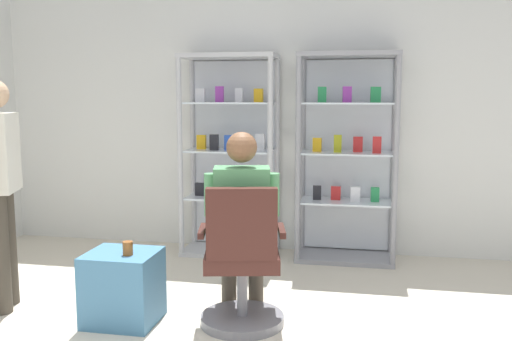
{
  "coord_description": "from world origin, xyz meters",
  "views": [
    {
      "loc": [
        0.7,
        -2.39,
        1.52
      ],
      "look_at": [
        -0.04,
        1.38,
        1.0
      ],
      "focal_mm": 38.97,
      "sensor_mm": 36.0,
      "label": 1
    }
  ],
  "objects_px": {
    "storage_crate": "(123,287)",
    "display_cabinet_right": "(347,156)",
    "seated_shopkeeper": "(242,216)",
    "tea_glass": "(128,248)",
    "display_cabinet_left": "(231,154)",
    "office_chair": "(242,270)"
  },
  "relations": [
    {
      "from": "tea_glass",
      "to": "office_chair",
      "type": "bearing_deg",
      "value": 8.55
    },
    {
      "from": "display_cabinet_right",
      "to": "tea_glass",
      "type": "bearing_deg",
      "value": -126.14
    },
    {
      "from": "display_cabinet_right",
      "to": "office_chair",
      "type": "distance_m",
      "value": 1.93
    },
    {
      "from": "display_cabinet_left",
      "to": "tea_glass",
      "type": "height_order",
      "value": "display_cabinet_left"
    },
    {
      "from": "display_cabinet_right",
      "to": "seated_shopkeeper",
      "type": "xyz_separation_m",
      "value": [
        -0.64,
        -1.58,
        -0.25
      ]
    },
    {
      "from": "storage_crate",
      "to": "tea_glass",
      "type": "relative_size",
      "value": 5.36
    },
    {
      "from": "tea_glass",
      "to": "seated_shopkeeper",
      "type": "bearing_deg",
      "value": 20.97
    },
    {
      "from": "storage_crate",
      "to": "display_cabinet_right",
      "type": "bearing_deg",
      "value": 51.88
    },
    {
      "from": "office_chair",
      "to": "storage_crate",
      "type": "height_order",
      "value": "office_chair"
    },
    {
      "from": "display_cabinet_right",
      "to": "tea_glass",
      "type": "height_order",
      "value": "display_cabinet_right"
    },
    {
      "from": "office_chair",
      "to": "tea_glass",
      "type": "bearing_deg",
      "value": -171.45
    },
    {
      "from": "display_cabinet_left",
      "to": "tea_glass",
      "type": "bearing_deg",
      "value": -97.74
    },
    {
      "from": "display_cabinet_left",
      "to": "office_chair",
      "type": "xyz_separation_m",
      "value": [
        0.49,
        -1.74,
        -0.57
      ]
    },
    {
      "from": "office_chair",
      "to": "seated_shopkeeper",
      "type": "xyz_separation_m",
      "value": [
        -0.03,
        0.16,
        0.32
      ]
    },
    {
      "from": "seated_shopkeeper",
      "to": "display_cabinet_right",
      "type": "bearing_deg",
      "value": 67.81
    },
    {
      "from": "display_cabinet_left",
      "to": "display_cabinet_right",
      "type": "relative_size",
      "value": 1.0
    },
    {
      "from": "display_cabinet_left",
      "to": "seated_shopkeeper",
      "type": "height_order",
      "value": "display_cabinet_left"
    },
    {
      "from": "display_cabinet_right",
      "to": "office_chair",
      "type": "xyz_separation_m",
      "value": [
        -0.61,
        -1.74,
        -0.57
      ]
    },
    {
      "from": "storage_crate",
      "to": "tea_glass",
      "type": "bearing_deg",
      "value": -35.54
    },
    {
      "from": "display_cabinet_right",
      "to": "seated_shopkeeper",
      "type": "bearing_deg",
      "value": -112.19
    },
    {
      "from": "office_chair",
      "to": "tea_glass",
      "type": "relative_size",
      "value": 10.66
    },
    {
      "from": "display_cabinet_left",
      "to": "display_cabinet_right",
      "type": "height_order",
      "value": "same"
    }
  ]
}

